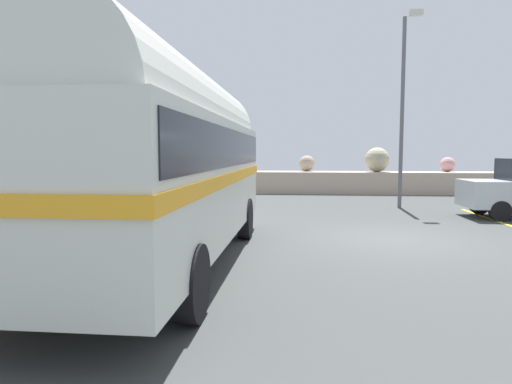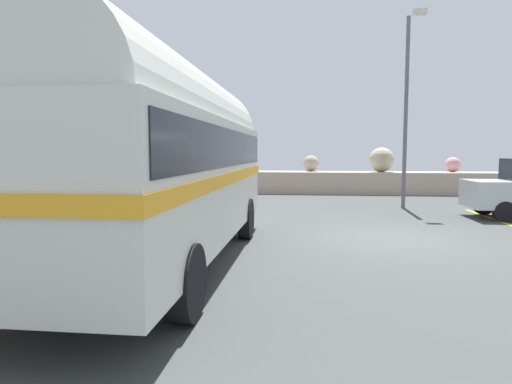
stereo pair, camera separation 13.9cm
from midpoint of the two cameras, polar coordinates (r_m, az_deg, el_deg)
ground at (r=11.02m, az=16.51°, el=-5.84°), size 32.00×26.00×0.02m
breakwater at (r=22.56m, az=10.43°, el=1.57°), size 31.36×1.90×2.34m
vintage_coach at (r=8.06m, az=-12.13°, el=4.88°), size 2.56×8.62×3.70m
lamp_post at (r=17.09m, az=18.37°, el=10.95°), size 0.48×0.97×6.92m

